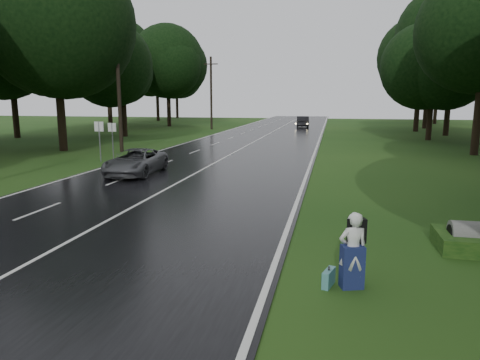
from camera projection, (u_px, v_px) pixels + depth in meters
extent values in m
plane|color=#254815|center=(85.00, 234.00, 12.89)|extent=(160.00, 160.00, 0.00)
cube|color=black|center=(234.00, 153.00, 32.13)|extent=(12.00, 140.00, 0.04)
cube|color=silver|center=(234.00, 153.00, 32.12)|extent=(0.12, 140.00, 0.01)
imported|color=#4D4F52|center=(136.00, 162.00, 22.83)|extent=(2.40, 4.82, 1.31)
imported|color=black|center=(303.00, 122.00, 60.67)|extent=(1.99, 4.77, 1.53)
imported|color=silver|center=(353.00, 250.00, 9.12)|extent=(0.69, 0.56, 1.64)
cube|color=navy|center=(352.00, 267.00, 9.18)|extent=(0.53, 0.43, 0.92)
cube|color=black|center=(357.00, 231.00, 9.26)|extent=(0.41, 0.30, 0.53)
cube|color=teal|center=(329.00, 278.00, 9.30)|extent=(0.29, 0.54, 0.37)
cylinder|color=slate|center=(480.00, 251.00, 11.51)|extent=(1.56, 0.78, 0.78)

